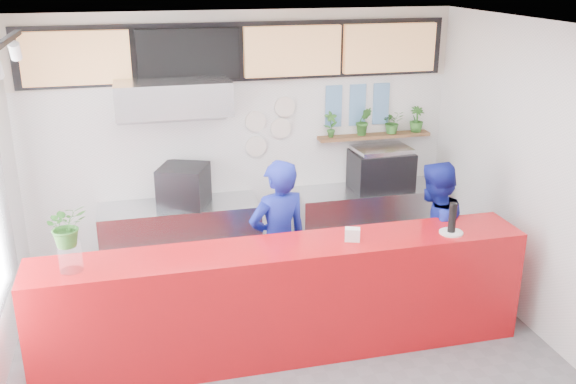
{
  "coord_description": "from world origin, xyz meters",
  "views": [
    {
      "loc": [
        -1.23,
        -4.67,
        3.49
      ],
      "look_at": [
        0.1,
        0.7,
        1.5
      ],
      "focal_mm": 40.0,
      "sensor_mm": 36.0,
      "label": 1
    }
  ],
  "objects_px": {
    "panini_oven": "(184,186)",
    "staff_center": "(279,243)",
    "pepper_mill": "(452,218)",
    "service_counter": "(285,300)",
    "espresso_machine": "(381,170)",
    "staff_right": "(431,238)"
  },
  "relations": [
    {
      "from": "panini_oven",
      "to": "staff_center",
      "type": "relative_size",
      "value": 0.29
    },
    {
      "from": "staff_center",
      "to": "pepper_mill",
      "type": "xyz_separation_m",
      "value": [
        1.5,
        -0.7,
        0.4
      ]
    },
    {
      "from": "service_counter",
      "to": "pepper_mill",
      "type": "height_order",
      "value": "pepper_mill"
    },
    {
      "from": "service_counter",
      "to": "espresso_machine",
      "type": "height_order",
      "value": "espresso_machine"
    },
    {
      "from": "panini_oven",
      "to": "pepper_mill",
      "type": "height_order",
      "value": "pepper_mill"
    },
    {
      "from": "service_counter",
      "to": "staff_right",
      "type": "xyz_separation_m",
      "value": [
        1.66,
        0.45,
        0.26
      ]
    },
    {
      "from": "espresso_machine",
      "to": "staff_center",
      "type": "xyz_separation_m",
      "value": [
        -1.55,
        -1.19,
        -0.27
      ]
    },
    {
      "from": "staff_center",
      "to": "pepper_mill",
      "type": "bearing_deg",
      "value": 142.06
    },
    {
      "from": "panini_oven",
      "to": "staff_right",
      "type": "relative_size",
      "value": 0.31
    },
    {
      "from": "staff_center",
      "to": "staff_right",
      "type": "height_order",
      "value": "staff_center"
    },
    {
      "from": "panini_oven",
      "to": "staff_right",
      "type": "distance_m",
      "value": 2.77
    },
    {
      "from": "service_counter",
      "to": "panini_oven",
      "type": "relative_size",
      "value": 8.97
    },
    {
      "from": "service_counter",
      "to": "pepper_mill",
      "type": "distance_m",
      "value": 1.73
    },
    {
      "from": "staff_center",
      "to": "staff_right",
      "type": "relative_size",
      "value": 1.06
    },
    {
      "from": "staff_right",
      "to": "pepper_mill",
      "type": "relative_size",
      "value": 5.66
    },
    {
      "from": "service_counter",
      "to": "espresso_machine",
      "type": "xyz_separation_m",
      "value": [
        1.63,
        1.8,
        0.58
      ]
    },
    {
      "from": "pepper_mill",
      "to": "panini_oven",
      "type": "bearing_deg",
      "value": 140.58
    },
    {
      "from": "panini_oven",
      "to": "staff_right",
      "type": "bearing_deg",
      "value": -7.14
    },
    {
      "from": "panini_oven",
      "to": "espresso_machine",
      "type": "xyz_separation_m",
      "value": [
        2.36,
        0.0,
        0.0
      ]
    },
    {
      "from": "espresso_machine",
      "to": "service_counter",
      "type": "bearing_deg",
      "value": -132.53
    },
    {
      "from": "panini_oven",
      "to": "espresso_machine",
      "type": "bearing_deg",
      "value": 22.23
    },
    {
      "from": "service_counter",
      "to": "espresso_machine",
      "type": "distance_m",
      "value": 2.49
    }
  ]
}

